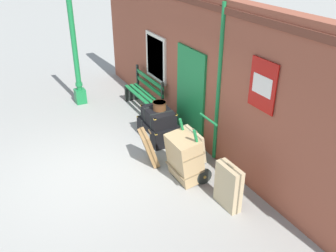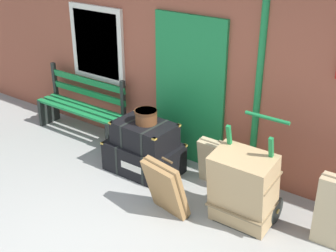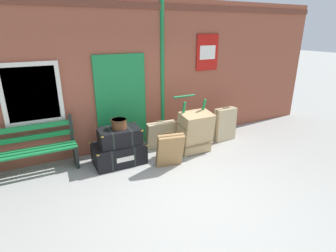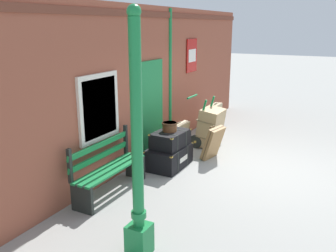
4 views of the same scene
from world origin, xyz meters
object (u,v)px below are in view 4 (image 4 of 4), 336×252
suitcase_olive (213,143)px  lamp_post (138,169)px  steamer_trunk_middle (170,139)px  large_brown_trunk (210,127)px  platform_bench (108,168)px  steamer_trunk_base (169,157)px  porters_trolley (203,134)px  round_hatbox (170,126)px  suitcase_oxblood (215,119)px  suitcase_cream (179,136)px

suitcase_olive → lamp_post: bearing=-173.8°
steamer_trunk_middle → large_brown_trunk: (1.60, -0.25, -0.11)m
steamer_trunk_middle → suitcase_olive: bearing=-37.8°
lamp_post → platform_bench: 2.00m
steamer_trunk_base → steamer_trunk_middle: (0.03, -0.01, 0.37)m
lamp_post → porters_trolley: size_ratio=2.56×
round_hatbox → suitcase_oxblood: round_hatbox is taller
lamp_post → porters_trolley: lamp_post is taller
steamer_trunk_middle → suitcase_oxblood: bearing=0.2°
suitcase_cream → platform_bench: bearing=178.2°
lamp_post → suitcase_oxblood: (5.47, 1.03, -0.75)m
steamer_trunk_base → round_hatbox: size_ratio=3.32×
porters_trolley → large_brown_trunk: porters_trolley is taller
platform_bench → round_hatbox: size_ratio=5.25×
suitcase_oxblood → suitcase_cream: 1.62m
steamer_trunk_base → suitcase_olive: bearing=-37.3°
lamp_post → suitcase_olive: bearing=6.2°
large_brown_trunk → round_hatbox: bearing=170.3°
porters_trolley → suitcase_cream: (-0.56, 0.37, 0.04)m
platform_bench → large_brown_trunk: 3.25m
suitcase_olive → steamer_trunk_base: bearing=142.7°
lamp_post → round_hatbox: (2.85, 1.04, -0.31)m
steamer_trunk_middle → suitcase_olive: size_ratio=1.13×
lamp_post → steamer_trunk_base: lamp_post is taller
suitcase_oxblood → large_brown_trunk: bearing=-165.8°
steamer_trunk_middle → suitcase_olive: (0.80, -0.62, -0.22)m
lamp_post → large_brown_trunk: lamp_post is taller
suitcase_oxblood → steamer_trunk_base: bearing=179.9°
lamp_post → steamer_trunk_base: (2.80, 1.03, -0.94)m
round_hatbox → suitcase_olive: (0.79, -0.64, -0.49)m
lamp_post → steamer_trunk_middle: 3.06m
platform_bench → suitcase_cream: 2.63m
platform_bench → porters_trolley: (3.19, -0.45, -0.18)m
round_hatbox → suitcase_olive: size_ratio=0.41×
porters_trolley → steamer_trunk_base: bearing=176.9°
lamp_post → suitcase_cream: 4.18m
suitcase_oxblood → suitcase_cream: suitcase_oxblood is taller
platform_bench → suitcase_oxblood: bearing=-5.0°
steamer_trunk_base → suitcase_oxblood: 2.68m
steamer_trunk_middle → suitcase_olive: steamer_trunk_middle is taller
steamer_trunk_middle → suitcase_cream: 1.12m
steamer_trunk_base → porters_trolley: 1.64m
porters_trolley → suitcase_olive: size_ratio=1.61×
steamer_trunk_base → steamer_trunk_middle: steamer_trunk_middle is taller
lamp_post → platform_bench: (1.25, 1.40, -0.71)m
porters_trolley → suitcase_oxblood: (1.03, 0.08, 0.13)m
lamp_post → suitcase_cream: lamp_post is taller
steamer_trunk_base → large_brown_trunk: size_ratio=1.09×
lamp_post → large_brown_trunk: size_ratio=3.25×
steamer_trunk_base → round_hatbox: bearing=9.9°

